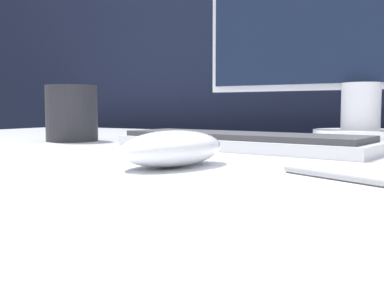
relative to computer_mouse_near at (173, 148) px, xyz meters
name	(u,v)px	position (x,y,z in m)	size (l,w,h in m)	color
partition_panel	(313,144)	(-0.07, 0.82, -0.05)	(5.00, 0.03, 1.39)	black
computer_mouse_near	(173,148)	(0.00, 0.00, 0.00)	(0.10, 0.14, 0.04)	white
keyboard	(240,141)	(-0.02, 0.21, -0.01)	(0.39, 0.16, 0.02)	silver
monitor	(364,3)	(0.10, 0.49, 0.23)	(0.61, 0.17, 0.46)	white
mug	(72,113)	(-0.35, 0.22, 0.03)	(0.09, 0.09, 0.10)	#232328
pen	(348,177)	(0.17, -0.01, -0.01)	(0.12, 0.06, 0.01)	#99999E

